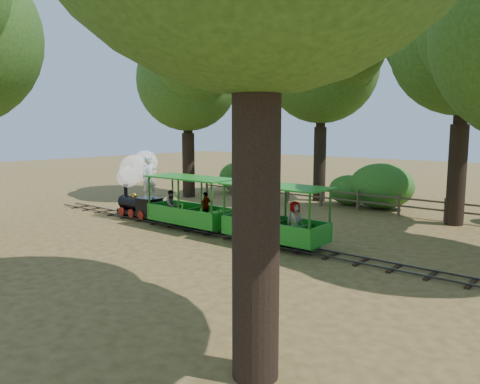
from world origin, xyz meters
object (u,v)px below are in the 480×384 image
Objects in this scene: carriage_rear at (276,221)px; locomotive at (137,179)px; carriage_front at (190,209)px; fence at (339,197)px.

locomotive is at bearing 179.58° from carriage_rear.
carriage_rear is at bearing -0.42° from locomotive.
locomotive is at bearing 178.45° from carriage_front.
carriage_front is at bearing -179.51° from carriage_rear.
locomotive is 3.44m from carriage_front.
locomotive is 7.46m from carriage_rear.
fence is (5.51, 7.94, -1.14)m from locomotive.
locomotive is 0.81× the size of carriage_rear.
carriage_front is 4.10m from carriage_rear.
carriage_rear is 8.22m from fence.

